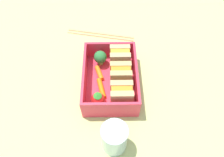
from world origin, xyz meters
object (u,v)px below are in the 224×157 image
sandwich_center_left (122,75)px  chopstick_pair (102,34)px  sandwich_left (122,58)px  broccoli_floret (102,57)px  carrot_stick_left (103,88)px  sandwich_center (123,95)px  drinking_glass (117,138)px  carrot_stick_far_left (101,73)px  strawberry_far_left (100,99)px

sandwich_center_left → chopstick_pair: sandwich_center_left is taller
sandwich_left → broccoli_floret: size_ratio=1.33×
broccoli_floret → chopstick_pair: size_ratio=0.22×
sandwich_center_left → carrot_stick_left: 5.55cm
sandwich_center_left → sandwich_center: bearing=0.0°
sandwich_center → broccoli_floret: (-11.05, -4.89, -0.33)cm
carrot_stick_left → drinking_glass: 13.32cm
sandwich_center_left → broccoli_floret: sandwich_center_left is taller
sandwich_center_left → drinking_glass: size_ratio=0.73×
carrot_stick_left → drinking_glass: drinking_glass is taller
drinking_glass → carrot_stick_left: bearing=-167.6°
carrot_stick_far_left → chopstick_pair: (-15.05, -0.01, -1.45)cm
chopstick_pair → strawberry_far_left: bearing=-0.1°
broccoli_floret → drinking_glass: drinking_glass is taller
chopstick_pair → drinking_glass: drinking_glass is taller
chopstick_pair → sandwich_left: bearing=23.2°
carrot_stick_far_left → sandwich_left: bearing=119.1°
sandwich_center → drinking_glass: size_ratio=0.73×
sandwich_center_left → sandwich_center: (5.25, 0.00, 0.00)cm
sandwich_center → broccoli_floret: bearing=-156.1°
sandwich_center_left → chopstick_pair: 18.54cm
drinking_glass → sandwich_center: bearing=169.6°
chopstick_pair → drinking_glass: bearing=6.0°
sandwich_left → carrot_stick_far_left: bearing=-60.9°
chopstick_pair → drinking_glass: size_ratio=2.55×
sandwich_left → broccoli_floret: sandwich_left is taller
strawberry_far_left → sandwich_left: bearing=154.3°
sandwich_center_left → carrot_stick_left: (2.14, -4.62, -2.22)cm
carrot_stick_far_left → drinking_glass: size_ratio=0.53×
sandwich_center → drinking_glass: 9.90cm
drinking_glass → sandwich_left: bearing=175.0°
carrot_stick_left → chopstick_pair: size_ratio=0.27×
carrot_stick_far_left → strawberry_far_left: bearing=-0.5°
sandwich_center → broccoli_floret: size_ratio=1.33×
sandwich_left → carrot_stick_left: sandwich_left is taller
sandwich_center_left → drinking_glass: drinking_glass is taller
strawberry_far_left → drinking_glass: size_ratio=0.49×
sandwich_center_left → strawberry_far_left: (5.67, -5.26, -1.12)cm
sandwich_center → broccoli_floret: sandwich_center is taller
drinking_glass → broccoli_floret: bearing=-171.5°
sandwich_left → carrot_stick_far_left: (2.89, -5.19, -2.21)cm
drinking_glass → strawberry_far_left: bearing=-159.6°
carrot_stick_left → sandwich_center_left: bearing=114.8°
sandwich_center_left → sandwich_center: size_ratio=1.00×
sandwich_left → sandwich_center: bearing=0.0°
carrot_stick_left → strawberry_far_left: bearing=-10.2°
carrot_stick_left → drinking_glass: (12.85, 2.83, 2.04)cm
sandwich_center_left → carrot_stick_far_left: 6.12cm
broccoli_floret → strawberry_far_left: broccoli_floret is taller
broccoli_floret → chopstick_pair: broccoli_floret is taller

